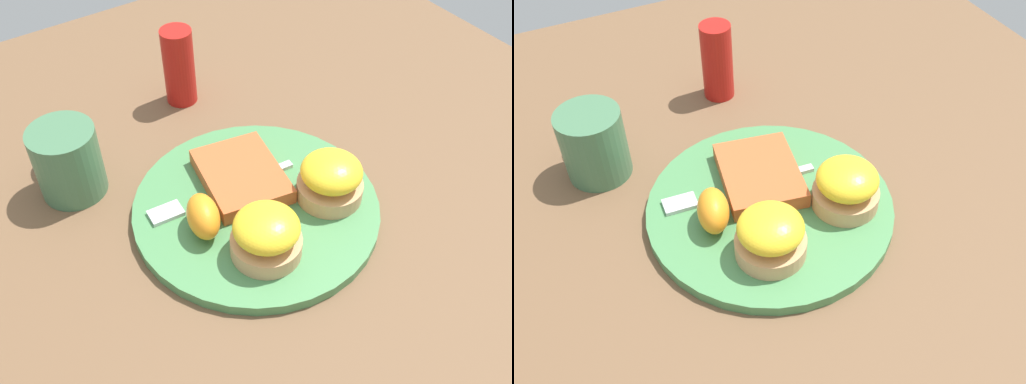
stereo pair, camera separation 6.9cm
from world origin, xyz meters
TOP-DOWN VIEW (x-y plane):
  - ground_plane at (0.00, 0.00)m, footprint 1.10×1.10m
  - plate at (0.00, 0.00)m, footprint 0.29×0.29m
  - sandwich_benedict_left at (-0.07, 0.03)m, footprint 0.08×0.08m
  - sandwich_benedict_right at (-0.04, -0.08)m, footprint 0.08×0.08m
  - hashbrown_patty at (0.04, -0.01)m, footprint 0.13×0.11m
  - orange_wedge at (-0.00, 0.07)m, footprint 0.07×0.05m
  - fork at (0.04, 0.03)m, footprint 0.03×0.19m
  - cup at (0.16, 0.16)m, footprint 0.11×0.08m
  - condiment_bottle at (0.25, -0.04)m, footprint 0.04×0.04m

SIDE VIEW (x-z plane):
  - ground_plane at x=0.00m, z-range 0.00..0.00m
  - plate at x=0.00m, z-range 0.00..0.01m
  - fork at x=0.04m, z-range 0.01..0.02m
  - hashbrown_patty at x=0.04m, z-range 0.01..0.03m
  - orange_wedge at x=0.00m, z-range 0.01..0.06m
  - sandwich_benedict_left at x=-0.07m, z-range 0.01..0.07m
  - sandwich_benedict_right at x=-0.04m, z-range 0.01..0.07m
  - cup at x=0.16m, z-range 0.00..0.09m
  - condiment_bottle at x=0.25m, z-range 0.00..0.11m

